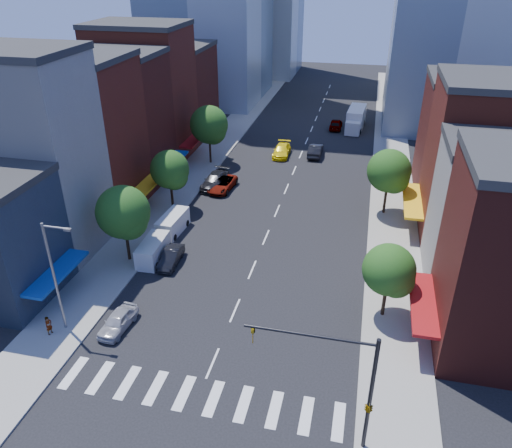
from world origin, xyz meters
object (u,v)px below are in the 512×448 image
Objects in this scene: parked_car_rear at (215,180)px; traffic_car_oncoming at (315,150)px; traffic_car_far at (336,124)px; pedestrian_far at (134,224)px; box_truck at (356,120)px; pedestrian_near at (49,325)px; parked_car_front at (118,321)px; taxi at (282,150)px; cargo_van_near at (153,251)px; parked_car_second at (171,257)px; parked_car_third at (222,184)px; cargo_van_far at (172,224)px.

parked_car_rear is 17.01m from traffic_car_oncoming.
traffic_car_far is 2.90× the size of pedestrian_far.
box_truck is (15.42, 26.93, 0.73)m from parked_car_rear.
parked_car_rear is 28.92m from pedestrian_near.
parked_car_front is at bearing 31.54° from pedestrian_far.
taxi reaches higher than parked_car_front.
cargo_van_near is at bearing 73.08° from traffic_car_far.
taxi is 4.73m from traffic_car_oncoming.
pedestrian_far is at bearing 137.75° from parked_car_second.
pedestrian_near reaches higher than parked_car_rear.
parked_car_third reaches higher than parked_car_second.
parked_car_rear is 17.16m from cargo_van_near.
parked_car_third is 1.11× the size of cargo_van_far.
traffic_car_far is (11.27, 43.60, 0.12)m from parked_car_second.
traffic_car_oncoming is (4.62, 1.00, 0.06)m from taxi.
traffic_car_oncoming is (11.53, 25.13, -0.14)m from cargo_van_far.
parked_car_front is at bearing 77.35° from traffic_car_far.
taxi is 15.32m from traffic_car_far.
pedestrian_far reaches higher than taxi.
parked_car_front is 0.77× the size of taxi.
parked_car_second is at bearing -100.63° from taxi.
parked_car_rear is 11.89m from cargo_van_far.
parked_car_front is at bearing -96.66° from parked_car_second.
parked_car_front is at bearing -84.45° from cargo_van_near.
parked_car_third is (0.00, 16.77, 0.04)m from parked_car_second.
pedestrian_far is at bearing 66.20° from traffic_car_far.
traffic_car_far is (1.75, 12.93, -0.02)m from traffic_car_oncoming.
traffic_car_far is 42.46m from pedestrian_far.
cargo_van_near is 0.56× the size of box_truck.
box_truck is at bearing 56.04° from taxi.
cargo_van_far is 0.56× the size of box_truck.
pedestrian_far reaches higher than parked_car_rear.
box_truck is at bearing 67.33° from parked_car_third.
parked_car_front is 0.78× the size of parked_car_third.
parked_car_second is 17.43m from parked_car_rear.
cargo_van_far is 40.32m from traffic_car_far.
box_truck is 5.12× the size of pedestrian_far.
traffic_car_oncoming is at bearing 67.28° from cargo_van_near.
box_truck reaches higher than parked_car_rear.
parked_car_third is 1.05× the size of traffic_car_oncoming.
box_truck reaches higher than pedestrian_near.
traffic_car_far is (13.16, 43.35, -0.16)m from cargo_van_near.
traffic_car_oncoming is (10.63, 13.27, -0.00)m from parked_car_rear.
traffic_car_far is at bearing -162.64° from box_truck.
traffic_car_oncoming is 44.41m from pedestrian_near.
box_truck reaches higher than taxi.
cargo_van_far is 2.89× the size of pedestrian_far.
cargo_van_near is at bearing 52.49° from pedestrian_far.
parked_car_rear is 1.14× the size of traffic_car_oncoming.
traffic_car_oncoming is (10.11, 40.04, 0.13)m from parked_car_front.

